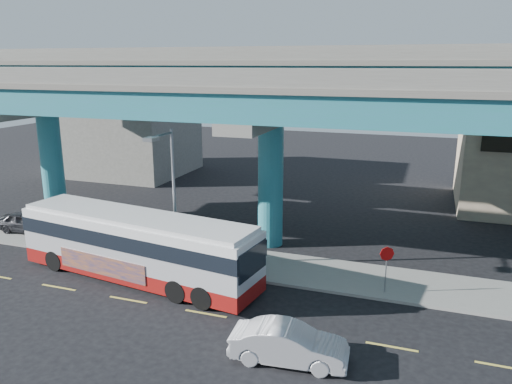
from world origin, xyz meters
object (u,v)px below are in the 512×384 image
(sedan, at_px, (289,344))
(parked_car, at_px, (27,222))
(stop_sign, at_px, (387,260))
(street_lamp, at_px, (168,180))
(transit_bus, at_px, (137,244))

(sedan, height_order, parked_car, parked_car)
(sedan, bearing_deg, parked_car, 62.68)
(sedan, distance_m, stop_sign, 7.41)
(street_lamp, bearing_deg, sedan, -36.42)
(stop_sign, bearing_deg, transit_bus, -173.47)
(parked_car, relative_size, street_lamp, 0.54)
(parked_car, xyz_separation_m, stop_sign, (22.67, -1.35, 0.99))
(sedan, relative_size, stop_sign, 1.93)
(street_lamp, bearing_deg, parked_car, 169.89)
(street_lamp, xyz_separation_m, stop_sign, (11.01, 0.73, -3.17))
(transit_bus, xyz_separation_m, parked_car, (-10.55, 3.54, -1.07))
(sedan, bearing_deg, stop_sign, -27.78)
(sedan, height_order, street_lamp, street_lamp)
(transit_bus, distance_m, sedan, 10.42)
(parked_car, xyz_separation_m, street_lamp, (11.67, -2.08, 4.16))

